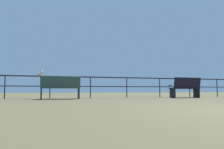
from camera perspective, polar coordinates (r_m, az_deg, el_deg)
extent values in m
cube|color=black|center=(10.48, 3.98, -0.88)|extent=(25.40, 0.05, 0.05)
cube|color=black|center=(10.46, 3.99, -3.27)|extent=(25.40, 0.04, 0.04)
cylinder|color=black|center=(9.94, -26.87, -3.05)|extent=(0.04, 0.04, 0.97)
cylinder|color=black|center=(9.78, -16.34, -3.32)|extent=(0.04, 0.04, 0.97)
cylinder|color=black|center=(9.96, -5.83, -3.49)|extent=(0.04, 0.04, 0.97)
cylinder|color=black|center=(10.46, 3.99, -3.53)|extent=(0.04, 0.04, 0.97)
cylinder|color=black|center=(11.23, 12.70, -3.49)|extent=(0.04, 0.04, 0.97)
cylinder|color=black|center=(12.22, 20.15, -3.39)|extent=(0.04, 0.04, 0.97)
cylinder|color=black|center=(13.39, 26.38, -3.26)|extent=(0.04, 0.04, 0.97)
cube|color=#2A433E|center=(8.96, -13.69, -3.50)|extent=(1.57, 0.48, 0.05)
cube|color=#2A433E|center=(8.76, -13.62, -1.97)|extent=(1.57, 0.16, 0.46)
cube|color=black|center=(9.01, -8.97, -5.01)|extent=(0.05, 0.41, 0.45)
cube|color=black|center=(9.19, -9.07, -2.71)|extent=(0.04, 0.32, 0.04)
cube|color=black|center=(8.96, -18.48, -4.85)|extent=(0.05, 0.41, 0.45)
cube|color=black|center=(9.14, -18.37, -2.54)|extent=(0.04, 0.32, 0.04)
cube|color=black|center=(11.00, 18.93, -3.55)|extent=(1.47, 0.52, 0.05)
cube|color=black|center=(10.83, 19.61, -2.13)|extent=(1.46, 0.16, 0.53)
cube|color=black|center=(11.43, 21.75, -4.62)|extent=(0.05, 0.44, 0.45)
cube|color=black|center=(11.58, 21.09, -2.83)|extent=(0.04, 0.34, 0.04)
cube|color=black|center=(10.61, 15.95, -4.81)|extent=(0.05, 0.44, 0.45)
cube|color=black|center=(10.77, 15.34, -2.87)|extent=(0.04, 0.34, 0.04)
ellipsoid|color=silver|center=(9.82, -18.79, 0.19)|extent=(0.31, 0.35, 0.16)
ellipsoid|color=gray|center=(9.82, -18.79, 0.34)|extent=(0.26, 0.30, 0.06)
sphere|color=silver|center=(9.71, -18.37, 0.67)|extent=(0.13, 0.13, 0.13)
cone|color=yellow|center=(9.63, -18.10, 0.70)|extent=(0.07, 0.07, 0.05)
cube|color=gray|center=(9.96, -19.28, 0.19)|extent=(0.12, 0.13, 0.02)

